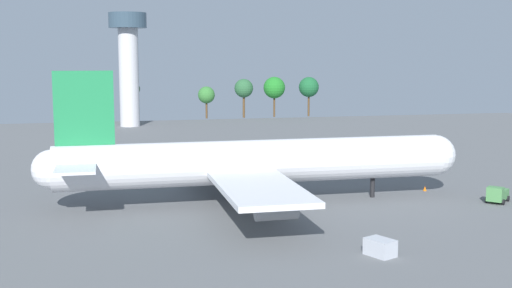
{
  "coord_description": "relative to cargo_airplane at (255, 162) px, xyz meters",
  "views": [
    {
      "loc": [
        -21.33,
        -92.59,
        21.82
      ],
      "look_at": [
        0.0,
        0.0,
        8.84
      ],
      "focal_mm": 46.06,
      "sensor_mm": 36.0,
      "label": 1
    }
  ],
  "objects": [
    {
      "name": "catering_truck",
      "position": [
        -14.83,
        24.45,
        -4.95
      ],
      "size": [
        2.6,
        4.26,
        2.38
      ],
      "color": "#333338",
      "rests_on": "ground_plane"
    },
    {
      "name": "cargo_container_aft",
      "position": [
        7.67,
        -27.98,
        -5.18
      ],
      "size": [
        3.28,
        3.79,
        1.87
      ],
      "color": "#B7BCC6",
      "rests_on": "ground_plane"
    },
    {
      "name": "control_tower",
      "position": [
        -13.84,
        111.24,
        14.85
      ],
      "size": [
        11.33,
        11.33,
        34.3
      ],
      "color": "silver",
      "rests_on": "ground_plane"
    },
    {
      "name": "fuel_truck",
      "position": [
        35.28,
        -7.56,
        -4.89
      ],
      "size": [
        4.88,
        4.76,
        2.5
      ],
      "color": "#4C8C4C",
      "rests_on": "ground_plane"
    },
    {
      "name": "tree_line_backdrop",
      "position": [
        12.99,
        130.25,
        3.81
      ],
      "size": [
        114.74,
        7.57,
        14.12
      ],
      "color": "#51381E",
      "rests_on": "ground_plane"
    },
    {
      "name": "ground_plane",
      "position": [
        0.19,
        -0.0,
        -6.12
      ],
      "size": [
        253.73,
        253.73,
        0.0
      ],
      "primitive_type": "plane",
      "color": "slate"
    },
    {
      "name": "cargo_airplane",
      "position": [
        0.0,
        0.0,
        0.0
      ],
      "size": [
        63.43,
        50.69,
        19.65
      ],
      "color": "silver",
      "rests_on": "ground_plane"
    },
    {
      "name": "safety_cone_nose",
      "position": [
        28.73,
        2.46,
        -5.72
      ],
      "size": [
        0.56,
        0.56,
        0.8
      ],
      "primitive_type": "cone",
      "color": "orange",
      "rests_on": "ground_plane"
    }
  ]
}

